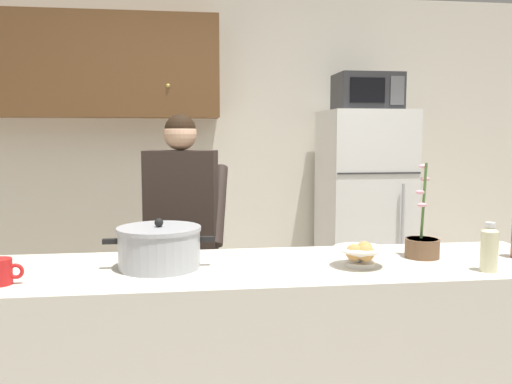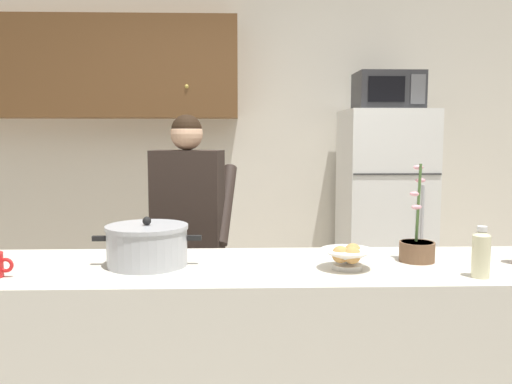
# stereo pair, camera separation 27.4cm
# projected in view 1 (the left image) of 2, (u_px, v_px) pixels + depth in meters

# --- Properties ---
(back_wall_unit) EXTENTS (6.00, 0.48, 2.60)m
(back_wall_unit) POSITION_uv_depth(u_px,v_px,m) (194.00, 136.00, 4.35)
(back_wall_unit) COLOR silver
(back_wall_unit) RESTS_ON ground
(kitchen_island) EXTENTS (2.51, 0.68, 0.92)m
(kitchen_island) POSITION_uv_depth(u_px,v_px,m) (273.00, 370.00, 2.28)
(kitchen_island) COLOR silver
(kitchen_island) RESTS_ON ground
(refrigerator) EXTENTS (0.64, 0.68, 1.65)m
(refrigerator) POSITION_uv_depth(u_px,v_px,m) (363.00, 216.00, 4.20)
(refrigerator) COLOR white
(refrigerator) RESTS_ON ground
(microwave) EXTENTS (0.48, 0.37, 0.28)m
(microwave) POSITION_uv_depth(u_px,v_px,m) (367.00, 92.00, 4.08)
(microwave) COLOR #2D2D30
(microwave) RESTS_ON refrigerator
(person_near_pot) EXTENTS (0.54, 0.48, 1.58)m
(person_near_pot) POSITION_uv_depth(u_px,v_px,m) (182.00, 220.00, 3.05)
(person_near_pot) COLOR #726656
(person_near_pot) RESTS_ON ground
(cooking_pot) EXTENTS (0.45, 0.34, 0.21)m
(cooking_pot) POSITION_uv_depth(u_px,v_px,m) (159.00, 247.00, 2.17)
(cooking_pot) COLOR #ADAFB5
(cooking_pot) RESTS_ON kitchen_island
(coffee_mug) EXTENTS (0.13, 0.09, 0.10)m
(coffee_mug) POSITION_uv_depth(u_px,v_px,m) (0.00, 272.00, 1.93)
(coffee_mug) COLOR red
(coffee_mug) RESTS_ON kitchen_island
(bread_bowl) EXTENTS (0.22, 0.22, 0.10)m
(bread_bowl) POSITION_uv_depth(u_px,v_px,m) (360.00, 255.00, 2.19)
(bread_bowl) COLOR white
(bread_bowl) RESTS_ON kitchen_island
(bottle_near_edge) EXTENTS (0.07, 0.07, 0.20)m
(bottle_near_edge) POSITION_uv_depth(u_px,v_px,m) (489.00, 248.00, 2.11)
(bottle_near_edge) COLOR beige
(bottle_near_edge) RESTS_ON kitchen_island
(potted_orchid) EXTENTS (0.15, 0.15, 0.42)m
(potted_orchid) POSITION_uv_depth(u_px,v_px,m) (422.00, 244.00, 2.35)
(potted_orchid) COLOR brown
(potted_orchid) RESTS_ON kitchen_island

